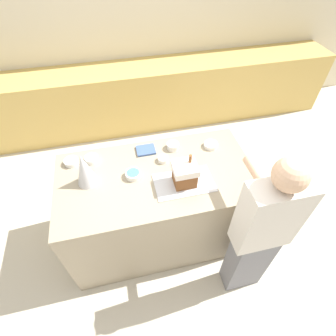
{
  "coord_description": "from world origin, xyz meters",
  "views": [
    {
      "loc": [
        -0.23,
        -1.43,
        2.56
      ],
      "look_at": [
        0.1,
        0.0,
        0.99
      ],
      "focal_mm": 28.0,
      "sensor_mm": 36.0,
      "label": 1
    }
  ],
  "objects_px": {
    "candy_bowl_behind_tray": "(211,145)",
    "person": "(260,235)",
    "decorative_tree": "(85,169)",
    "candy_bowl_beside_tree": "(71,162)",
    "candy_bowl_far_left": "(92,159)",
    "candy_bowl_front_corner": "(173,146)",
    "baking_tray": "(184,183)",
    "candy_bowl_near_tray_right": "(163,159)",
    "gingerbread_house": "(185,174)",
    "candy_bowl_center_rear": "(133,174)",
    "cookbook": "(146,150)"
  },
  "relations": [
    {
      "from": "candy_bowl_behind_tray",
      "to": "person",
      "type": "xyz_separation_m",
      "value": [
        0.08,
        -0.89,
        -0.13
      ]
    },
    {
      "from": "decorative_tree",
      "to": "candy_bowl_beside_tree",
      "type": "relative_size",
      "value": 2.42
    },
    {
      "from": "decorative_tree",
      "to": "candy_bowl_beside_tree",
      "type": "height_order",
      "value": "decorative_tree"
    },
    {
      "from": "candy_bowl_far_left",
      "to": "candy_bowl_front_corner",
      "type": "bearing_deg",
      "value": -0.13
    },
    {
      "from": "baking_tray",
      "to": "candy_bowl_near_tray_right",
      "type": "bearing_deg",
      "value": 110.77
    },
    {
      "from": "gingerbread_house",
      "to": "candy_bowl_near_tray_right",
      "type": "distance_m",
      "value": 0.32
    },
    {
      "from": "candy_bowl_center_rear",
      "to": "cookbook",
      "type": "relative_size",
      "value": 0.78
    },
    {
      "from": "baking_tray",
      "to": "candy_bowl_far_left",
      "type": "distance_m",
      "value": 0.83
    },
    {
      "from": "decorative_tree",
      "to": "candy_bowl_front_corner",
      "type": "xyz_separation_m",
      "value": [
        0.76,
        0.24,
        -0.12
      ]
    },
    {
      "from": "cookbook",
      "to": "candy_bowl_center_rear",
      "type": "bearing_deg",
      "value": -118.6
    },
    {
      "from": "gingerbread_house",
      "to": "cookbook",
      "type": "height_order",
      "value": "gingerbread_house"
    },
    {
      "from": "gingerbread_house",
      "to": "candy_bowl_center_rear",
      "type": "distance_m",
      "value": 0.43
    },
    {
      "from": "baking_tray",
      "to": "candy_bowl_beside_tree",
      "type": "distance_m",
      "value": 0.99
    },
    {
      "from": "candy_bowl_front_corner",
      "to": "person",
      "type": "relative_size",
      "value": 0.07
    },
    {
      "from": "candy_bowl_behind_tray",
      "to": "candy_bowl_far_left",
      "type": "relative_size",
      "value": 1.08
    },
    {
      "from": "candy_bowl_near_tray_right",
      "to": "gingerbread_house",
      "type": "bearing_deg",
      "value": -69.16
    },
    {
      "from": "baking_tray",
      "to": "decorative_tree",
      "type": "bearing_deg",
      "value": 165.88
    },
    {
      "from": "baking_tray",
      "to": "candy_bowl_far_left",
      "type": "xyz_separation_m",
      "value": [
        -0.71,
        0.43,
        0.02
      ]
    },
    {
      "from": "baking_tray",
      "to": "cookbook",
      "type": "bearing_deg",
      "value": 117.84
    },
    {
      "from": "candy_bowl_front_corner",
      "to": "cookbook",
      "type": "bearing_deg",
      "value": 175.07
    },
    {
      "from": "gingerbread_house",
      "to": "candy_bowl_far_left",
      "type": "height_order",
      "value": "gingerbread_house"
    },
    {
      "from": "candy_bowl_center_rear",
      "to": "cookbook",
      "type": "xyz_separation_m",
      "value": [
        0.15,
        0.28,
        -0.02
      ]
    },
    {
      "from": "gingerbread_house",
      "to": "decorative_tree",
      "type": "height_order",
      "value": "decorative_tree"
    },
    {
      "from": "candy_bowl_beside_tree",
      "to": "candy_bowl_far_left",
      "type": "bearing_deg",
      "value": -2.52
    },
    {
      "from": "gingerbread_house",
      "to": "candy_bowl_front_corner",
      "type": "xyz_separation_m",
      "value": [
        0.01,
        0.42,
        -0.08
      ]
    },
    {
      "from": "person",
      "to": "candy_bowl_far_left",
      "type": "bearing_deg",
      "value": 140.67
    },
    {
      "from": "candy_bowl_beside_tree",
      "to": "person",
      "type": "xyz_separation_m",
      "value": [
        1.32,
        -0.95,
        -0.13
      ]
    },
    {
      "from": "candy_bowl_front_corner",
      "to": "candy_bowl_center_rear",
      "type": "bearing_deg",
      "value": -147.23
    },
    {
      "from": "candy_bowl_front_corner",
      "to": "candy_bowl_center_rear",
      "type": "distance_m",
      "value": 0.48
    },
    {
      "from": "candy_bowl_beside_tree",
      "to": "candy_bowl_behind_tray",
      "type": "height_order",
      "value": "candy_bowl_beside_tree"
    },
    {
      "from": "decorative_tree",
      "to": "cookbook",
      "type": "xyz_separation_m",
      "value": [
        0.52,
        0.26,
        -0.14
      ]
    },
    {
      "from": "candy_bowl_near_tray_right",
      "to": "cookbook",
      "type": "height_order",
      "value": "candy_bowl_near_tray_right"
    },
    {
      "from": "candy_bowl_front_corner",
      "to": "baking_tray",
      "type": "bearing_deg",
      "value": -91.74
    },
    {
      "from": "candy_bowl_beside_tree",
      "to": "person",
      "type": "height_order",
      "value": "person"
    },
    {
      "from": "candy_bowl_front_corner",
      "to": "candy_bowl_behind_tray",
      "type": "bearing_deg",
      "value": -9.13
    },
    {
      "from": "baking_tray",
      "to": "gingerbread_house",
      "type": "height_order",
      "value": "gingerbread_house"
    },
    {
      "from": "candy_bowl_front_corner",
      "to": "candy_bowl_far_left",
      "type": "distance_m",
      "value": 0.73
    },
    {
      "from": "cookbook",
      "to": "decorative_tree",
      "type": "bearing_deg",
      "value": -153.53
    },
    {
      "from": "baking_tray",
      "to": "candy_bowl_behind_tray",
      "type": "xyz_separation_m",
      "value": [
        0.36,
        0.37,
        0.02
      ]
    },
    {
      "from": "cookbook",
      "to": "baking_tray",
      "type": "bearing_deg",
      "value": -62.16
    },
    {
      "from": "candy_bowl_behind_tray",
      "to": "candy_bowl_far_left",
      "type": "bearing_deg",
      "value": 176.95
    },
    {
      "from": "baking_tray",
      "to": "gingerbread_house",
      "type": "bearing_deg",
      "value": 31.07
    },
    {
      "from": "baking_tray",
      "to": "decorative_tree",
      "type": "height_order",
      "value": "decorative_tree"
    },
    {
      "from": "candy_bowl_near_tray_right",
      "to": "candy_bowl_far_left",
      "type": "xyz_separation_m",
      "value": [
        -0.61,
        0.14,
        0.0
      ]
    },
    {
      "from": "gingerbread_house",
      "to": "candy_bowl_far_left",
      "type": "bearing_deg",
      "value": 149.2
    },
    {
      "from": "candy_bowl_near_tray_right",
      "to": "candy_bowl_behind_tray",
      "type": "relative_size",
      "value": 0.73
    },
    {
      "from": "candy_bowl_center_rear",
      "to": "cookbook",
      "type": "distance_m",
      "value": 0.32
    },
    {
      "from": "candy_bowl_beside_tree",
      "to": "gingerbread_house",
      "type": "bearing_deg",
      "value": -26.04
    },
    {
      "from": "decorative_tree",
      "to": "candy_bowl_far_left",
      "type": "height_order",
      "value": "decorative_tree"
    },
    {
      "from": "baking_tray",
      "to": "person",
      "type": "xyz_separation_m",
      "value": [
        0.44,
        -0.52,
        -0.11
      ]
    }
  ]
}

